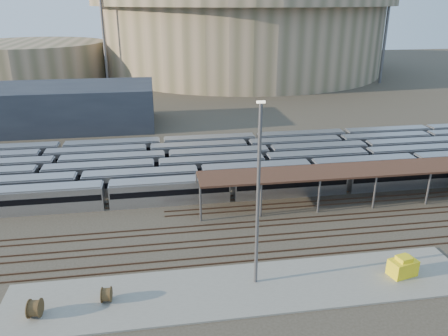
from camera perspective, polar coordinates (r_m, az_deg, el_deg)
ground at (r=61.82m, az=4.54°, el=-6.89°), size 420.00×420.00×0.00m
apron at (r=48.40m, az=2.78°, el=-15.48°), size 50.00×9.00×0.20m
subway_trains at (r=78.00m, az=2.93°, el=0.69°), size 125.83×23.90×3.60m
inspection_shed at (r=71.19m, az=21.38°, el=-0.09°), size 60.30×6.00×5.30m
empty_tracks at (r=57.55m, az=5.69°, el=-9.10°), size 170.00×9.62×0.18m
stadium at (r=197.18m, az=2.33°, el=17.40°), size 124.00×124.00×32.50m
secondary_arena at (r=190.14m, az=-23.76°, el=12.70°), size 56.00×56.00×14.00m
service_building at (r=112.73m, az=-20.05°, el=7.53°), size 42.00×20.00×10.00m
floodlight_0 at (r=164.08m, az=-15.56°, el=17.43°), size 4.00×1.00×38.40m
floodlight_2 at (r=174.42m, az=20.49°, el=17.08°), size 4.00×1.00×38.40m
floodlight_3 at (r=213.20m, az=-8.55°, el=18.60°), size 4.00×1.00×38.40m
cable_reel_west at (r=47.60m, az=-15.10°, el=-15.67°), size 1.01×1.66×1.60m
cable_reel_east at (r=47.85m, az=-23.47°, el=-16.44°), size 1.22×1.96×1.86m
yard_light_pole at (r=44.25m, az=4.46°, el=-3.90°), size 0.80×0.36×19.97m
yellow_equipment at (r=53.60m, az=22.29°, el=-11.92°), size 3.32×2.49×1.86m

